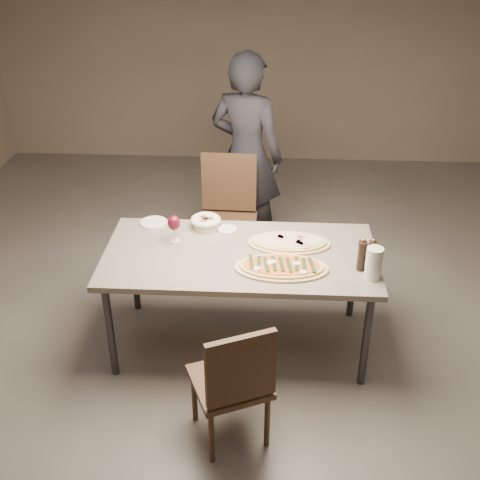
# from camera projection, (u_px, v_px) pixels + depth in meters

# --- Properties ---
(room) EXTENTS (7.00, 7.00, 7.00)m
(room) POSITION_uv_depth(u_px,v_px,m) (240.00, 161.00, 3.64)
(room) COLOR #625A54
(room) RESTS_ON ground
(dining_table) EXTENTS (1.80, 0.90, 0.75)m
(dining_table) POSITION_uv_depth(u_px,v_px,m) (240.00, 260.00, 3.99)
(dining_table) COLOR slate
(dining_table) RESTS_ON ground
(zucchini_pizza) EXTENTS (0.59, 0.33, 0.05)m
(zucchini_pizza) POSITION_uv_depth(u_px,v_px,m) (281.00, 267.00, 3.79)
(zucchini_pizza) COLOR tan
(zucchini_pizza) RESTS_ON dining_table
(ham_pizza) EXTENTS (0.56, 0.31, 0.04)m
(ham_pizza) POSITION_uv_depth(u_px,v_px,m) (289.00, 242.00, 4.06)
(ham_pizza) COLOR tan
(ham_pizza) RESTS_ON dining_table
(bread_basket) EXTENTS (0.21, 0.21, 0.08)m
(bread_basket) POSITION_uv_depth(u_px,v_px,m) (206.00, 222.00, 4.25)
(bread_basket) COLOR beige
(bread_basket) RESTS_ON dining_table
(oil_dish) EXTENTS (0.14, 0.14, 0.02)m
(oil_dish) POSITION_uv_depth(u_px,v_px,m) (227.00, 230.00, 4.23)
(oil_dish) COLOR white
(oil_dish) RESTS_ON dining_table
(pepper_mill_left) EXTENTS (0.06, 0.06, 0.23)m
(pepper_mill_left) POSITION_uv_depth(u_px,v_px,m) (372.00, 256.00, 3.73)
(pepper_mill_left) COLOR black
(pepper_mill_left) RESTS_ON dining_table
(pepper_mill_right) EXTENTS (0.06, 0.06, 0.22)m
(pepper_mill_right) POSITION_uv_depth(u_px,v_px,m) (362.00, 255.00, 3.74)
(pepper_mill_right) COLOR black
(pepper_mill_right) RESTS_ON dining_table
(carafe) EXTENTS (0.10, 0.10, 0.21)m
(carafe) POSITION_uv_depth(u_px,v_px,m) (374.00, 263.00, 3.66)
(carafe) COLOR silver
(carafe) RESTS_ON dining_table
(wine_glass) EXTENTS (0.09, 0.09, 0.20)m
(wine_glass) POSITION_uv_depth(u_px,v_px,m) (174.00, 224.00, 4.03)
(wine_glass) COLOR silver
(wine_glass) RESTS_ON dining_table
(side_plate) EXTENTS (0.19, 0.19, 0.01)m
(side_plate) POSITION_uv_depth(u_px,v_px,m) (154.00, 222.00, 4.32)
(side_plate) COLOR white
(side_plate) RESTS_ON dining_table
(chair_near) EXTENTS (0.54, 0.54, 0.86)m
(chair_near) POSITION_uv_depth(u_px,v_px,m) (234.00, 380.00, 3.31)
(chair_near) COLOR #402B1B
(chair_near) RESTS_ON ground
(chair_far) EXTENTS (0.49, 0.49, 1.00)m
(chair_far) POSITION_uv_depth(u_px,v_px,m) (228.00, 210.00, 4.92)
(chair_far) COLOR #402B1B
(chair_far) RESTS_ON ground
(diner) EXTENTS (0.75, 0.62, 1.76)m
(diner) POSITION_uv_depth(u_px,v_px,m) (246.00, 155.00, 5.10)
(diner) COLOR black
(diner) RESTS_ON ground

